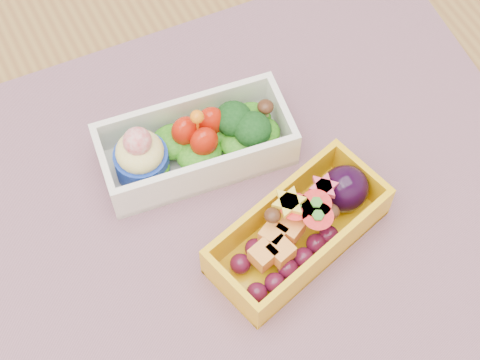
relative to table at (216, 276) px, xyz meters
name	(u,v)px	position (x,y,z in m)	size (l,w,h in m)	color
table	(216,276)	(0.00, 0.00, 0.00)	(1.20, 0.80, 0.75)	brown
placemat	(235,208)	(0.03, 0.01, 0.10)	(0.58, 0.44, 0.00)	#885E6C
bento_white	(195,144)	(0.02, 0.08, 0.13)	(0.19, 0.10, 0.07)	white
bento_yellow	(301,228)	(0.07, -0.04, 0.13)	(0.18, 0.11, 0.06)	#E9AB0B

